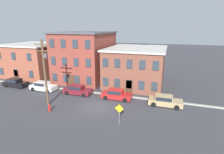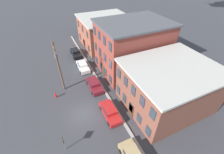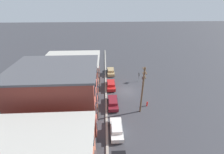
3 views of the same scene
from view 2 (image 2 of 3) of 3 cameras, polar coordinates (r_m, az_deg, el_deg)
ground_plane at (r=22.65m, az=-10.58°, el=-13.49°), size 200.00×200.00×0.00m
kerb_strip at (r=23.43m, az=0.10°, el=-9.97°), size 56.00×0.36×0.16m
apartment_corner at (r=39.09m, az=-2.52°, el=17.05°), size 11.55×11.85×6.86m
apartment_midblock at (r=28.64m, az=7.70°, el=11.26°), size 9.53×12.40×9.40m
apartment_far at (r=22.72m, az=20.44°, el=-3.32°), size 10.26×12.06×6.70m
car_black at (r=35.74m, az=-13.66°, el=9.08°), size 4.40×1.92×1.43m
car_white at (r=30.67m, az=-11.07°, el=4.24°), size 4.40×1.92×1.43m
car_maroon at (r=25.77m, az=-6.78°, el=-2.78°), size 4.40×1.92×1.43m
car_red at (r=21.57m, az=-0.80°, el=-12.94°), size 4.40×1.92×1.43m
caution_sign at (r=18.89m, az=-18.04°, el=-22.47°), size 1.05×0.08×2.42m
utility_pole at (r=24.17m, az=-19.73°, el=4.26°), size 2.40×0.44×8.75m
fire_hydrant at (r=25.70m, az=-20.66°, el=-6.49°), size 0.24×0.34×0.96m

